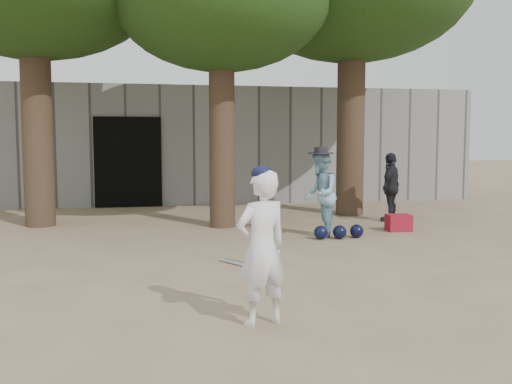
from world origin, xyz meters
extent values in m
plane|color=#937C5E|center=(0.00, 0.00, 0.00)|extent=(70.00, 70.00, 0.00)
imported|color=white|center=(0.13, -1.56, 0.69)|extent=(0.59, 0.49, 1.39)
imported|color=#7DABC2|center=(2.06, 2.74, 0.73)|extent=(0.74, 0.84, 1.45)
imported|color=black|center=(4.04, 4.26, 0.69)|extent=(0.80, 0.82, 1.38)
cube|color=#A7162F|center=(3.65, 3.06, 0.15)|extent=(0.44, 0.35, 0.30)
cube|color=gray|center=(0.00, 8.00, 1.50)|extent=(16.00, 0.35, 3.00)
cube|color=black|center=(-1.20, 7.80, 1.10)|extent=(1.60, 0.08, 2.20)
cube|color=slate|center=(0.00, 10.50, 1.50)|extent=(16.00, 5.00, 3.00)
sphere|color=black|center=(2.00, 2.50, 0.12)|extent=(0.23, 0.23, 0.23)
sphere|color=black|center=(2.32, 2.48, 0.12)|extent=(0.23, 0.23, 0.23)
sphere|color=black|center=(2.64, 2.53, 0.12)|extent=(0.23, 0.23, 0.23)
cylinder|color=silver|center=(0.32, 0.84, 0.03)|extent=(0.42, 0.65, 0.06)
cylinder|color=silver|center=(0.50, 0.72, 0.03)|extent=(0.53, 0.57, 0.06)
cylinder|color=brown|center=(-2.80, 5.00, 2.75)|extent=(0.56, 0.56, 5.50)
cylinder|color=brown|center=(0.60, 4.20, 2.50)|extent=(0.48, 0.48, 5.00)
ellipsoid|color=#284C19|center=(0.60, 4.20, 4.20)|extent=(4.00, 4.00, 2.60)
cylinder|color=brown|center=(3.60, 5.40, 2.90)|extent=(0.60, 0.60, 5.80)
camera|label=1|loc=(-0.91, -6.42, 1.65)|focal=40.00mm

